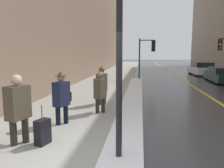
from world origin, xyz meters
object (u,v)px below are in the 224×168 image
Objects in this scene: pedestrian_nearside at (102,84)px; parked_car_white at (201,69)px; lamp_post at (119,11)px; pedestrian_trailing at (18,106)px; traffic_light_near at (148,50)px; pedestrian_with_shoulder_bag at (100,90)px; rolling_suitcase at (43,132)px; parked_car_dark_green at (222,75)px; pedestrian_in_fedora at (62,96)px.

parked_car_white is (7.61, 14.05, -0.27)m from pedestrian_nearside.
lamp_post is 2.90× the size of pedestrian_trailing.
traffic_light_near reaches higher than parked_car_white.
pedestrian_with_shoulder_bag is 0.91× the size of pedestrian_nearside.
pedestrian_nearside is at bearing 149.33° from parked_car_white.
pedestrian_nearside is at bearing -172.59° from rolling_suitcase.
pedestrian_nearside is at bearing 140.38° from parked_car_dark_green.
pedestrian_in_fedora is at bearing 151.34° from parked_car_white.
pedestrian_in_fedora is at bearing -104.26° from traffic_light_near.
parked_car_white reaches higher than parked_car_dark_green.
traffic_light_near is 13.92m from pedestrian_trailing.
pedestrian_with_shoulder_bag reaches higher than parked_car_dark_green.
lamp_post is at bearing 59.30° from pedestrian_in_fedora.
pedestrian_trailing is 4.41m from pedestrian_nearside.
traffic_light_near is at bearing 129.53° from parked_car_white.
lamp_post reaches higher than traffic_light_near.
parked_car_white is (7.43, 15.36, -0.21)m from pedestrian_with_shoulder_bag.
pedestrian_in_fedora is at bearing 1.22° from pedestrian_nearside.
lamp_post reaches higher than pedestrian_in_fedora.
pedestrian_trailing is 0.82m from rolling_suitcase.
traffic_light_near is 9.55m from pedestrian_nearside.
pedestrian_in_fedora is 0.99× the size of pedestrian_nearside.
pedestrian_in_fedora reaches higher than pedestrian_with_shoulder_bag.
pedestrian_with_shoulder_bag is 1.56× the size of rolling_suitcase.
pedestrian_trailing is at bearing 168.20° from lamp_post.
parked_car_dark_green is (7.66, 8.43, -0.35)m from pedestrian_nearside.
pedestrian_trailing is at bearing 0.55° from pedestrian_nearside.
pedestrian_trailing is at bearing 152.11° from parked_car_white.
pedestrian_nearside is 4.28m from rolling_suitcase.
pedestrian_nearside is 1.71× the size of rolling_suitcase.
pedestrian_trailing reaches higher than pedestrian_nearside.
pedestrian_trailing reaches higher than parked_car_white.
traffic_light_near is (0.97, 13.93, -0.46)m from lamp_post.
traffic_light_near is at bearing -174.52° from pedestrian_with_shoulder_bag.
lamp_post is at bearing 156.49° from parked_car_dark_green.
pedestrian_with_shoulder_bag is 3.04m from rolling_suitcase.
rolling_suitcase is (-8.25, -18.24, -0.31)m from parked_car_white.
parked_car_dark_green is (7.47, 9.74, -0.29)m from pedestrian_with_shoulder_bag.
lamp_post is 3.21× the size of pedestrian_with_shoulder_bag.
traffic_light_near is 2.06× the size of pedestrian_nearside.
traffic_light_near reaches higher than pedestrian_nearside.
pedestrian_with_shoulder_bag is at bearing 151.98° from parked_car_white.
traffic_light_near is 5.86m from parked_car_dark_green.
lamp_post is 1.07× the size of parked_car_dark_green.
lamp_post is at bearing 30.23° from pedestrian_nearside.
lamp_post is at bearing 32.50° from pedestrian_with_shoulder_bag.
lamp_post reaches higher than parked_car_dark_green.
pedestrian_trailing is 1.02× the size of pedestrian_in_fedora.
rolling_suitcase is at bearing 163.24° from lamp_post.
parked_car_dark_green is at bearing 158.65° from pedestrian_with_shoulder_bag.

